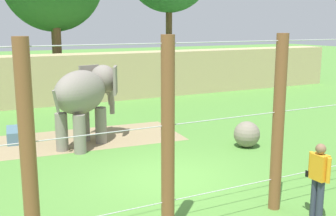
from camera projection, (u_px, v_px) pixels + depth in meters
ground_plane at (170, 178)px, 11.42m from camera, size 120.00×120.00×0.00m
dirt_patch at (89, 138)px, 15.37m from camera, size 6.86×3.69×0.01m
embankment_wall at (61, 79)px, 22.12m from camera, size 36.00×1.80×2.56m
elephant at (85, 94)px, 14.24m from camera, size 3.11×2.88×2.67m
enrichment_ball at (247, 134)px, 14.21m from camera, size 0.89×0.89×0.89m
cable_fence at (229, 131)px, 8.58m from camera, size 9.06×0.26×3.93m
zookeeper at (319, 178)px, 8.86m from camera, size 0.22×0.58×1.67m
feed_trough at (14, 135)px, 14.99m from camera, size 0.65×1.45×0.44m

